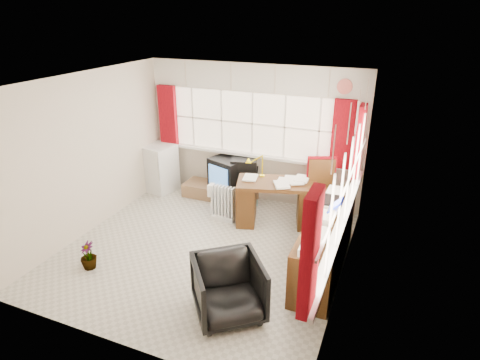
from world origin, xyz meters
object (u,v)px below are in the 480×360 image
(desk_lamp, at_px, (262,161))
(office_chair, at_px, (229,289))
(desk, at_px, (277,200))
(tv_bench, at_px, (220,192))
(task_chair, at_px, (321,190))
(mini_fridge, at_px, (160,168))
(crt_tv, at_px, (229,172))
(credenza, at_px, (324,244))
(radiator, at_px, (223,206))

(desk_lamp, distance_m, office_chair, 2.58)
(desk, xyz_separation_m, tv_bench, (-1.28, 0.52, -0.29))
(desk, bearing_deg, office_chair, -86.36)
(task_chair, xyz_separation_m, mini_fridge, (-3.20, 0.16, -0.15))
(crt_tv, bearing_deg, desk, -27.50)
(credenza, relative_size, tv_bench, 1.43)
(task_chair, bearing_deg, office_chair, -101.42)
(office_chair, relative_size, crt_tv, 1.03)
(desk, height_order, mini_fridge, mini_fridge)
(task_chair, bearing_deg, tv_bench, 172.49)
(office_chair, bearing_deg, task_chair, 40.64)
(radiator, distance_m, mini_fridge, 1.81)
(office_chair, bearing_deg, desk, 55.71)
(credenza, bearing_deg, crt_tv, 143.15)
(desk, xyz_separation_m, desk_lamp, (-0.31, 0.14, 0.60))
(crt_tv, bearing_deg, office_chair, -66.36)
(tv_bench, xyz_separation_m, crt_tv, (0.16, 0.07, 0.40))
(office_chair, distance_m, credenza, 1.57)
(desk, xyz_separation_m, radiator, (-0.86, -0.25, -0.16))
(task_chair, xyz_separation_m, radiator, (-1.53, -0.51, -0.36))
(tv_bench, height_order, crt_tv, crt_tv)
(office_chair, height_order, mini_fridge, mini_fridge)
(mini_fridge, bearing_deg, tv_bench, 4.38)
(desk_lamp, bearing_deg, desk, -23.76)
(desk_lamp, distance_m, mini_fridge, 2.31)
(desk, bearing_deg, tv_bench, 158.04)
(desk_lamp, height_order, tv_bench, desk_lamp)
(desk_lamp, relative_size, tv_bench, 0.27)
(desk_lamp, bearing_deg, tv_bench, 158.63)
(desk_lamp, height_order, mini_fridge, desk_lamp)
(radiator, bearing_deg, credenza, -22.13)
(radiator, distance_m, tv_bench, 0.88)
(crt_tv, distance_m, mini_fridge, 1.42)
(desk, distance_m, tv_bench, 1.42)
(task_chair, bearing_deg, desk, -158.73)
(credenza, xyz_separation_m, mini_fridge, (-3.53, 1.42, 0.07))
(task_chair, xyz_separation_m, tv_bench, (-1.95, 0.26, -0.49))
(office_chair, distance_m, tv_bench, 3.19)
(radiator, height_order, mini_fridge, mini_fridge)
(desk, relative_size, desk_lamp, 3.76)
(radiator, distance_m, credenza, 2.01)
(task_chair, height_order, office_chair, task_chair)
(credenza, distance_m, crt_tv, 2.65)
(office_chair, bearing_deg, mini_fridge, 96.44)
(desk, height_order, task_chair, task_chair)
(task_chair, distance_m, credenza, 1.32)
(radiator, xyz_separation_m, mini_fridge, (-1.67, 0.67, 0.21))
(desk_lamp, xyz_separation_m, office_chair, (0.46, -2.46, -0.66))
(mini_fridge, bearing_deg, crt_tv, 6.58)
(desk, relative_size, crt_tv, 1.88)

